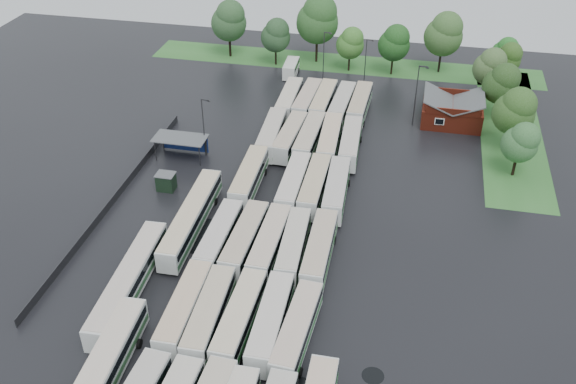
# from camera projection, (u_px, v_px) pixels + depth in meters

# --- Properties ---
(ground) EXTENTS (160.00, 160.00, 0.00)m
(ground) POSITION_uv_depth(u_px,v_px,m) (252.00, 259.00, 80.27)
(ground) COLOR black
(ground) RESTS_ON ground
(brick_building) EXTENTS (10.07, 8.60, 5.39)m
(brick_building) POSITION_uv_depth(u_px,v_px,m) (452.00, 113.00, 109.69)
(brick_building) COLOR maroon
(brick_building) RESTS_ON ground
(wash_shed) EXTENTS (8.20, 4.20, 3.58)m
(wash_shed) POSITION_uv_depth(u_px,v_px,m) (181.00, 140.00, 99.53)
(wash_shed) COLOR #2D2D30
(wash_shed) RESTS_ON ground
(utility_hut) EXTENTS (2.70, 2.20, 2.62)m
(utility_hut) POSITION_uv_depth(u_px,v_px,m) (166.00, 182.00, 92.63)
(utility_hut) COLOR black
(utility_hut) RESTS_ON ground
(grass_strip_north) EXTENTS (80.00, 10.00, 0.01)m
(grass_strip_north) POSITION_uv_depth(u_px,v_px,m) (342.00, 63.00, 132.52)
(grass_strip_north) COLOR #326F2C
(grass_strip_north) RESTS_ON ground
(grass_strip_east) EXTENTS (10.00, 50.00, 0.01)m
(grass_strip_east) POSITION_uv_depth(u_px,v_px,m) (510.00, 128.00, 108.98)
(grass_strip_east) COLOR #326F2C
(grass_strip_east) RESTS_ON ground
(west_fence) EXTENTS (0.10, 50.00, 1.20)m
(west_fence) POSITION_uv_depth(u_px,v_px,m) (115.00, 198.00, 90.36)
(west_fence) COLOR #2D2D30
(west_fence) RESTS_ON ground
(bus_r1c0) EXTENTS (3.14, 13.11, 3.63)m
(bus_r1c0) POSITION_uv_depth(u_px,v_px,m) (185.00, 308.00, 70.11)
(bus_r1c0) COLOR silver
(bus_r1c0) RESTS_ON ground
(bus_r1c1) EXTENTS (3.27, 13.12, 3.63)m
(bus_r1c1) POSITION_uv_depth(u_px,v_px,m) (209.00, 314.00, 69.35)
(bus_r1c1) COLOR silver
(bus_r1c1) RESTS_ON ground
(bus_r1c2) EXTENTS (2.94, 13.08, 3.63)m
(bus_r1c2) POSITION_uv_depth(u_px,v_px,m) (240.00, 318.00, 68.88)
(bus_r1c2) COLOR silver
(bus_r1c2) RESTS_ON ground
(bus_r1c3) EXTENTS (3.05, 13.07, 3.62)m
(bus_r1c3) POSITION_uv_depth(u_px,v_px,m) (271.00, 322.00, 68.42)
(bus_r1c3) COLOR silver
(bus_r1c3) RESTS_ON ground
(bus_r1c4) EXTENTS (3.36, 12.88, 3.55)m
(bus_r1c4) POSITION_uv_depth(u_px,v_px,m) (297.00, 331.00, 67.43)
(bus_r1c4) COLOR silver
(bus_r1c4) RESTS_ON ground
(bus_r2c0) EXTENTS (2.79, 12.80, 3.56)m
(bus_r2c0) POSITION_uv_depth(u_px,v_px,m) (220.00, 237.00, 80.76)
(bus_r2c0) COLOR silver
(bus_r2c0) RESTS_ON ground
(bus_r2c1) EXTENTS (3.09, 13.24, 3.67)m
(bus_r2c1) POSITION_uv_depth(u_px,v_px,m) (245.00, 240.00, 80.22)
(bus_r2c1) COLOR silver
(bus_r2c1) RESTS_ON ground
(bus_r2c2) EXTENTS (2.88, 13.07, 3.63)m
(bus_r2c2) POSITION_uv_depth(u_px,v_px,m) (270.00, 243.00, 79.70)
(bus_r2c2) COLOR silver
(bus_r2c2) RESTS_ON ground
(bus_r2c3) EXTENTS (3.32, 12.81, 3.53)m
(bus_r2c3) POSITION_uv_depth(u_px,v_px,m) (293.00, 246.00, 79.24)
(bus_r2c3) COLOR silver
(bus_r2c3) RESTS_ON ground
(bus_r2c4) EXTENTS (3.07, 13.35, 3.70)m
(bus_r2c4) POSITION_uv_depth(u_px,v_px,m) (319.00, 250.00, 78.46)
(bus_r2c4) COLOR silver
(bus_r2c4) RESTS_ON ground
(bus_r3c0) EXTENTS (3.17, 13.45, 3.72)m
(bus_r3c0) POSITION_uv_depth(u_px,v_px,m) (249.00, 177.00, 92.20)
(bus_r3c0) COLOR silver
(bus_r3c0) RESTS_ON ground
(bus_r3c2) EXTENTS (2.99, 13.25, 3.68)m
(bus_r3c2) POSITION_uv_depth(u_px,v_px,m) (293.00, 184.00, 90.78)
(bus_r3c2) COLOR silver
(bus_r3c2) RESTS_ON ground
(bus_r3c3) EXTENTS (2.91, 13.19, 3.67)m
(bus_r3c3) POSITION_uv_depth(u_px,v_px,m) (315.00, 186.00, 90.41)
(bus_r3c3) COLOR silver
(bus_r3c3) RESTS_ON ground
(bus_r3c4) EXTENTS (3.43, 13.33, 3.68)m
(bus_r3c4) POSITION_uv_depth(u_px,v_px,m) (336.00, 189.00, 89.67)
(bus_r3c4) COLOR silver
(bus_r3c4) RESTS_ON ground
(bus_r4c0) EXTENTS (3.45, 13.41, 3.70)m
(bus_r4c0) POSITION_uv_depth(u_px,v_px,m) (271.00, 134.00, 102.91)
(bus_r4c0) COLOR silver
(bus_r4c0) RESTS_ON ground
(bus_r4c1) EXTENTS (3.34, 12.98, 3.58)m
(bus_r4c1) POSITION_uv_depth(u_px,v_px,m) (290.00, 137.00, 102.36)
(bus_r4c1) COLOR silver
(bus_r4c1) RESTS_ON ground
(bus_r4c2) EXTENTS (3.09, 13.28, 3.68)m
(bus_r4c2) POSITION_uv_depth(u_px,v_px,m) (309.00, 138.00, 102.00)
(bus_r4c2) COLOR silver
(bus_r4c2) RESTS_ON ground
(bus_r4c3) EXTENTS (3.48, 13.46, 3.71)m
(bus_r4c3) POSITION_uv_depth(u_px,v_px,m) (330.00, 140.00, 101.35)
(bus_r4c3) COLOR silver
(bus_r4c3) RESTS_ON ground
(bus_r4c4) EXTENTS (3.44, 13.21, 3.64)m
(bus_r4c4) POSITION_uv_depth(u_px,v_px,m) (350.00, 143.00, 100.63)
(bus_r4c4) COLOR silver
(bus_r4c4) RESTS_ON ground
(bus_r5c0) EXTENTS (3.01, 13.01, 3.61)m
(bus_r5c0) POSITION_uv_depth(u_px,v_px,m) (289.00, 100.00, 113.74)
(bus_r5c0) COLOR silver
(bus_r5c0) RESTS_ON ground
(bus_r5c1) EXTENTS (3.25, 13.07, 3.61)m
(bus_r5c1) POSITION_uv_depth(u_px,v_px,m) (307.00, 100.00, 113.44)
(bus_r5c1) COLOR silver
(bus_r5c1) RESTS_ON ground
(bus_r5c2) EXTENTS (3.07, 13.07, 3.62)m
(bus_r5c2) POSITION_uv_depth(u_px,v_px,m) (323.00, 101.00, 113.08)
(bus_r5c2) COLOR silver
(bus_r5c2) RESTS_ON ground
(bus_r5c3) EXTENTS (3.30, 13.20, 3.65)m
(bus_r5c3) POSITION_uv_depth(u_px,v_px,m) (342.00, 104.00, 112.13)
(bus_r5c3) COLOR silver
(bus_r5c3) RESTS_ON ground
(bus_r5c4) EXTENTS (3.08, 13.22, 3.66)m
(bus_r5c4) POSITION_uv_depth(u_px,v_px,m) (360.00, 104.00, 112.03)
(bus_r5c4) COLOR silver
(bus_r5c4) RESTS_ON ground
(artic_bus_west_a) EXTENTS (3.76, 19.96, 3.68)m
(artic_bus_west_a) POSITION_uv_depth(u_px,v_px,m) (99.00, 380.00, 61.95)
(artic_bus_west_a) COLOR silver
(artic_bus_west_a) RESTS_ON ground
(artic_bus_west_b) EXTENTS (3.20, 19.47, 3.60)m
(artic_bus_west_b) POSITION_uv_depth(u_px,v_px,m) (191.00, 218.00, 84.14)
(artic_bus_west_b) COLOR silver
(artic_bus_west_b) RESTS_ON ground
(artic_bus_west_c) EXTENTS (3.64, 19.54, 3.61)m
(artic_bus_west_c) POSITION_uv_depth(u_px,v_px,m) (129.00, 282.00, 73.73)
(artic_bus_west_c) COLOR silver
(artic_bus_west_c) RESTS_ON ground
(minibus) EXTENTS (2.71, 6.59, 2.83)m
(minibus) POSITION_uv_depth(u_px,v_px,m) (291.00, 68.00, 126.55)
(minibus) COLOR white
(minibus) RESTS_ON ground
(tree_north_0) EXTENTS (7.32, 7.32, 12.12)m
(tree_north_0) POSITION_uv_depth(u_px,v_px,m) (229.00, 20.00, 131.39)
(tree_north_0) COLOR black
(tree_north_0) RESTS_ON ground
(tree_north_1) EXTENTS (5.96, 5.96, 9.87)m
(tree_north_1) POSITION_uv_depth(u_px,v_px,m) (276.00, 35.00, 128.47)
(tree_north_1) COLOR black
(tree_north_1) RESTS_ON ground
(tree_north_2) EXTENTS (8.52, 8.52, 14.10)m
(tree_north_2) POSITION_uv_depth(u_px,v_px,m) (318.00, 19.00, 128.26)
(tree_north_2) COLOR black
(tree_north_2) RESTS_ON ground
(tree_north_3) EXTENTS (5.52, 5.52, 9.15)m
(tree_north_3) POSITION_uv_depth(u_px,v_px,m) (351.00, 43.00, 126.12)
(tree_north_3) COLOR black
(tree_north_3) RESTS_ON ground
(tree_north_4) EXTENTS (6.22, 6.22, 10.30)m
(tree_north_4) POSITION_uv_depth(u_px,v_px,m) (395.00, 42.00, 124.19)
(tree_north_4) COLOR black
(tree_north_4) RESTS_ON ground
(tree_north_5) EXTENTS (7.52, 7.52, 12.45)m
(tree_north_5) POSITION_uv_depth(u_px,v_px,m) (444.00, 34.00, 124.34)
(tree_north_5) COLOR black
(tree_north_5) RESTS_ON ground
(tree_north_6) EXTENTS (5.11, 5.11, 8.47)m
(tree_north_6) POSITION_uv_depth(u_px,v_px,m) (505.00, 52.00, 123.24)
(tree_north_6) COLOR black
(tree_north_6) RESTS_ON ground
(tree_east_0) EXTENTS (5.40, 5.40, 8.95)m
(tree_east_0) POSITION_uv_depth(u_px,v_px,m) (521.00, 142.00, 93.31)
(tree_east_0) COLOR black
(tree_east_0) RESTS_ON ground
(tree_east_1) EXTENTS (6.59, 6.59, 10.92)m
(tree_east_1) POSITION_uv_depth(u_px,v_px,m) (515.00, 110.00, 98.97)
(tree_east_1) COLOR #372116
(tree_east_1) RESTS_ON ground
(tree_east_2) EXTENTS (6.16, 6.16, 10.20)m
(tree_east_2) POSITION_uv_depth(u_px,v_px,m) (502.00, 83.00, 108.52)
(tree_east_2) COLOR black
(tree_east_2) RESTS_ON ground
(tree_east_3) EXTENTS (5.94, 5.94, 9.84)m
(tree_east_3) POSITION_uv_depth(u_px,v_px,m) (491.00, 66.00, 115.20)
(tree_east_3) COLOR #372516
(tree_east_3) RESTS_ON ground
(tree_east_4) EXTENTS (5.23, 5.21, 8.63)m
(tree_east_4) POSITION_uv_depth(u_px,v_px,m) (508.00, 58.00, 120.62)
(tree_east_4) COLOR black
(tree_east_4) RESTS_ON ground
(lamp_post_ne) EXTENTS (1.67, 0.33, 10.85)m
(lamp_post_ne) POSITION_uv_depth(u_px,v_px,m) (417.00, 91.00, 106.41)
(lamp_post_ne) COLOR #2D2D30
(lamp_post_ne) RESTS_ON ground
(lamp_post_nw) EXTENTS (1.50, 0.29, 9.73)m
(lamp_post_nw) POSITION_uv_depth(u_px,v_px,m) (204.00, 123.00, 98.42)
(lamp_post_nw) COLOR #2D2D30
(lamp_post_nw) RESTS_ON ground
(lamp_post_back_w) EXTENTS (1.50, 0.29, 9.74)m
(lamp_post_back_w) POSITION_uv_depth(u_px,v_px,m) (324.00, 53.00, 122.40)
(lamp_post_back_w) COLOR #2D2D30
(lamp_post_back_w) RESTS_ON ground
(lamp_post_back_e) EXTENTS (1.45, 0.28, 9.39)m
(lamp_post_back_e) POSITION_uv_depth(u_px,v_px,m) (366.00, 59.00, 120.12)
(lamp_post_back_e) COLOR #2D2D30
(lamp_post_back_e) RESTS_ON ground
(puddle_0) EXTENTS (6.09, 6.09, 0.01)m
(puddle_0) POSITION_uv_depth(u_px,v_px,m) (181.00, 380.00, 64.45)
(puddle_0) COLOR black
(puddle_0) RESTS_ON ground
(puddle_2) EXTENTS (7.78, 7.78, 0.01)m
(puddle_2) POSITION_uv_depth(u_px,v_px,m) (205.00, 236.00, 84.11)
(puddle_2) COLOR black
(puddle_2) RESTS_ON ground
(puddle_3) EXTENTS (4.44, 4.44, 0.01)m
(puddle_3) POSITION_uv_depth(u_px,v_px,m) (297.00, 292.00, 75.21)
(puddle_3) COLOR black
(puddle_3) RESTS_ON ground
(puddle_4) EXTENTS (2.32, 2.32, 0.01)m
(puddle_4) POSITION_uv_depth(u_px,v_px,m) (373.00, 376.00, 64.91)
(puddle_4) COLOR black
(puddle_4) RESTS_ON ground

